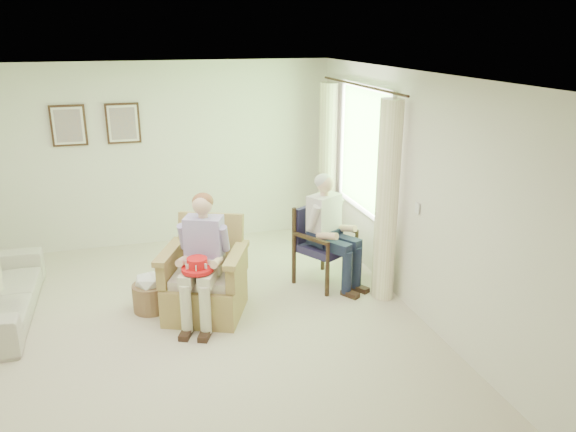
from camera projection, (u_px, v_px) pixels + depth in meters
The scene contains 16 objects.
floor at pixel (186, 332), 5.85m from camera, with size 5.50×5.50×0.00m, color #C1AF9B.
back_wall at pixel (159, 155), 7.95m from camera, with size 5.00×0.04×2.60m, color silver.
front_wall at pixel (229, 371), 2.93m from camera, with size 5.00×0.04×2.60m, color silver.
right_wall at pixel (411, 194), 6.09m from camera, with size 0.04×5.50×2.60m, color silver.
ceiling at pixel (169, 76), 5.03m from camera, with size 5.00×5.50×0.02m, color white.
window at pixel (364, 147), 7.09m from camera, with size 0.13×2.50×1.63m.
curtain_left at pixel (387, 202), 6.30m from camera, with size 0.34×0.34×2.30m, color #F9E9C3.
curtain_right at pixel (327, 164), 8.08m from camera, with size 0.34×0.34×2.30m, color #F9E9C3.
framed_print_left at pixel (69, 126), 7.46m from camera, with size 0.45×0.05×0.55m.
framed_print_right at pixel (123, 123), 7.64m from camera, with size 0.45×0.05×0.55m.
wicker_armchair at pixel (205, 285), 6.15m from camera, with size 0.83×0.82×1.06m.
wood_armchair at pixel (323, 241), 6.92m from camera, with size 0.62×0.58×0.95m.
person_wicker at pixel (204, 250), 5.88m from camera, with size 0.40×0.62×1.36m.
person_dark at pixel (328, 224), 6.69m from camera, with size 0.40×0.62×1.35m.
red_hat at pixel (197, 266), 5.71m from camera, with size 0.33×0.33×0.14m.
hatbox at pixel (151, 291), 6.24m from camera, with size 0.43×0.43×0.59m.
Camera 1 is at (-0.40, -5.26, 3.00)m, focal length 35.00 mm.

